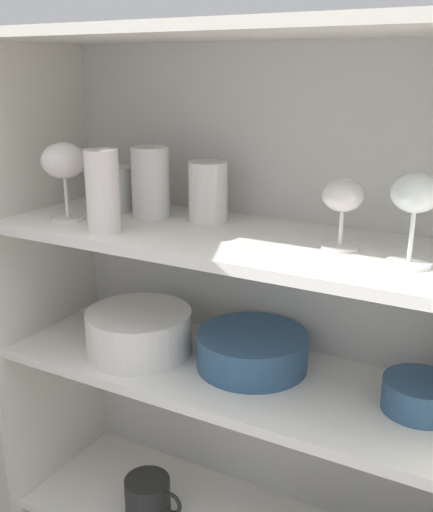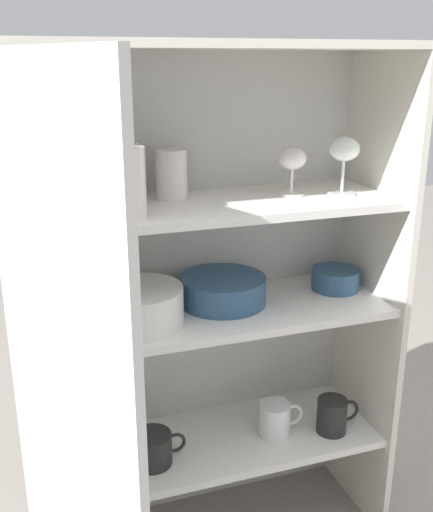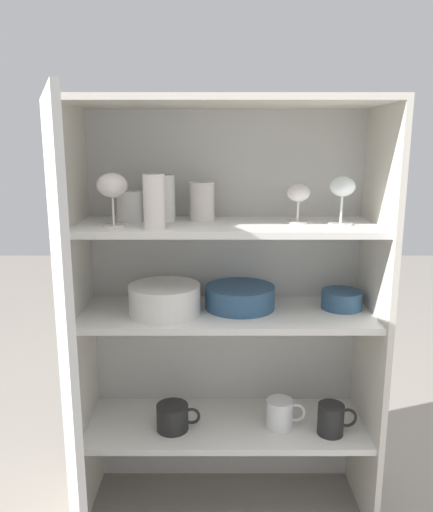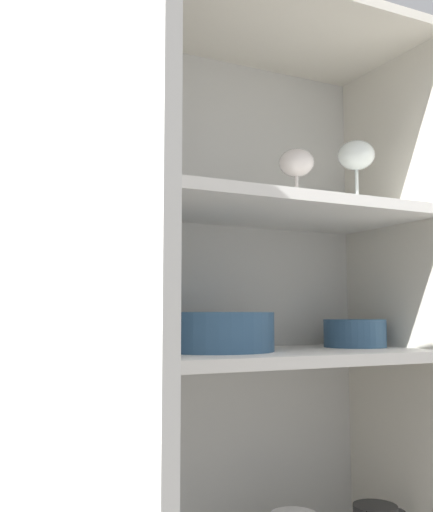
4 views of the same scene
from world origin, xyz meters
name	(u,v)px [view 2 (image 2 of 4)]	position (x,y,z in m)	size (l,w,h in m)	color
cupboard_back_panel	(192,299)	(0.00, 0.31, 0.64)	(0.92, 0.02, 1.29)	silver
cupboard_side_left	(21,350)	(-0.45, 0.15, 0.64)	(0.02, 0.34, 1.29)	silver
cupboard_side_right	(368,300)	(0.45, 0.15, 0.64)	(0.02, 0.34, 1.29)	silver
cupboard_top_panel	(210,45)	(0.00, 0.15, 1.29)	(0.92, 0.34, 0.02)	silver
shelf_board_lower	(211,444)	(0.00, 0.15, 0.29)	(0.88, 0.30, 0.02)	white
shelf_board_middle	(211,314)	(0.00, 0.15, 0.67)	(0.88, 0.30, 0.02)	white
shelf_board_upper	(210,206)	(0.00, 0.15, 0.94)	(0.88, 0.30, 0.02)	white
cupboard_door	(71,442)	(-0.38, -0.23, 0.64)	(0.18, 0.43, 1.29)	silver
tumbler_glass_0	(78,187)	(-0.29, 0.20, 1.00)	(0.08, 0.08, 0.09)	white
tumbler_glass_1	(171,174)	(-0.07, 0.22, 1.01)	(0.08, 0.08, 0.12)	silver
tumbler_glass_2	(123,174)	(-0.19, 0.20, 1.02)	(0.08, 0.08, 0.14)	white
tumbler_glass_3	(131,184)	(-0.20, 0.06, 1.02)	(0.06, 0.06, 0.15)	silver
wine_glass_0	(344,153)	(0.33, 0.13, 1.05)	(0.07, 0.07, 0.14)	white
wine_glass_1	(292,161)	(0.21, 0.16, 1.03)	(0.07, 0.07, 0.12)	silver
wine_glass_2	(68,166)	(-0.32, 0.09, 1.06)	(0.09, 0.09, 0.15)	silver
plate_stack_white	(137,306)	(-0.19, 0.13, 0.72)	(0.21, 0.21, 0.09)	white
mixing_bowl_large	(223,289)	(0.04, 0.18, 0.72)	(0.22, 0.22, 0.07)	#33567A
serving_bowl_small	(335,278)	(0.36, 0.18, 0.71)	(0.13, 0.13, 0.06)	#33567A
coffee_mug_primary	(153,449)	(-0.17, 0.11, 0.34)	(0.14, 0.10, 0.08)	black
coffee_mug_extra_1	(275,419)	(0.17, 0.12, 0.35)	(0.12, 0.08, 0.09)	white
coffee_mug_extra_2	(333,415)	(0.33, 0.09, 0.35)	(0.12, 0.08, 0.10)	black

